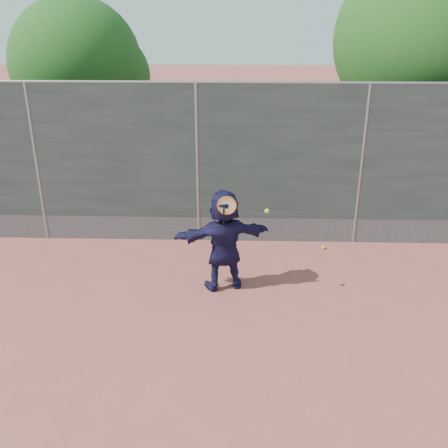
{
  "coord_description": "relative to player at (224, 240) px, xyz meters",
  "views": [
    {
      "loc": [
        0.78,
        -5.37,
        4.09
      ],
      "look_at": [
        0.55,
        1.71,
        1.1
      ],
      "focal_mm": 40.0,
      "sensor_mm": 36.0,
      "label": 1
    }
  ],
  "objects": [
    {
      "name": "player",
      "position": [
        0.0,
        0.0,
        0.0
      ],
      "size": [
        1.6,
        0.86,
        1.65
      ],
      "primitive_type": "imported",
      "rotation": [
        0.0,
        0.0,
        3.4
      ],
      "color": "#18153A",
      "rests_on": "ground"
    },
    {
      "name": "tree_left",
      "position": [
        -3.4,
        4.84,
        2.11
      ],
      "size": [
        3.15,
        3.0,
        4.53
      ],
      "color": "#382314",
      "rests_on": "ground"
    },
    {
      "name": "ground",
      "position": [
        -0.55,
        -1.71,
        -0.82
      ],
      "size": [
        80.0,
        80.0,
        0.0
      ],
      "primitive_type": "plane",
      "color": "#9E4C42",
      "rests_on": "ground"
    },
    {
      "name": "weed_clump",
      "position": [
        -0.26,
        1.68,
        -0.69
      ],
      "size": [
        0.68,
        0.07,
        0.3
      ],
      "color": "#387226",
      "rests_on": "ground"
    },
    {
      "name": "tree_right",
      "position": [
        4.13,
        4.04,
        2.67
      ],
      "size": [
        3.78,
        3.6,
        5.39
      ],
      "color": "#382314",
      "rests_on": "ground"
    },
    {
      "name": "swing_action",
      "position": [
        0.11,
        -0.21,
        0.63
      ],
      "size": [
        0.77,
        0.21,
        0.51
      ],
      "color": "orange",
      "rests_on": "ground"
    },
    {
      "name": "ball_ground",
      "position": [
        1.83,
        1.46,
        -0.79
      ],
      "size": [
        0.07,
        0.07,
        0.07
      ],
      "primitive_type": "sphere",
      "color": "#BADD31",
      "rests_on": "ground"
    },
    {
      "name": "fence",
      "position": [
        -0.55,
        1.79,
        0.76
      ],
      "size": [
        20.0,
        0.06,
        3.03
      ],
      "color": "#38423D",
      "rests_on": "ground"
    }
  ]
}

